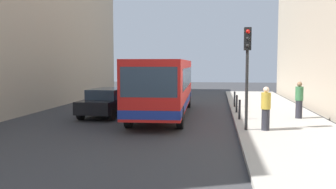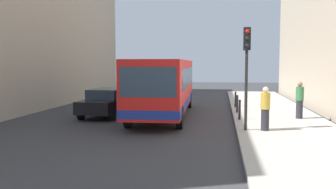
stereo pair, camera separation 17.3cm
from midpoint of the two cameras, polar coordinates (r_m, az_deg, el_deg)
The scene contains 10 objects.
ground_plane at distance 16.63m, azimuth -1.00°, elevation -4.98°, with size 80.00×80.00×0.00m, color #38383A.
sidewalk at distance 16.69m, azimuth 17.72°, elevation -4.91°, with size 4.40×40.00×0.15m, color #ADA89E.
bus at distance 19.95m, azimuth -0.83°, elevation 1.65°, with size 2.89×11.10×3.00m.
car_beside_bus at distance 20.09m, azimuth -9.60°, elevation -1.09°, with size 2.13×4.52×1.48m.
traffic_light at distance 15.02m, azimuth 11.83°, elevation 5.39°, with size 0.28×0.33×4.10m.
bollard_near at distance 18.00m, azimuth 10.73°, elevation -2.30°, with size 0.11×0.11×0.95m, color black.
bollard_mid at distance 20.59m, azimuth 10.34°, elevation -1.41°, with size 0.11×0.11×0.95m, color black.
bollard_far at distance 23.18m, azimuth 10.04°, elevation -0.71°, with size 0.11×0.11×0.95m, color black.
pedestrian_near_signal at distance 15.24m, azimuth 14.56°, elevation -2.11°, with size 0.38×0.38×1.76m.
pedestrian_mid_sidewalk at distance 19.08m, azimuth 19.36°, elevation -0.80°, with size 0.38×0.38×1.80m.
Camera 1 is at (2.38, -16.21, 2.82)m, focal length 39.44 mm.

